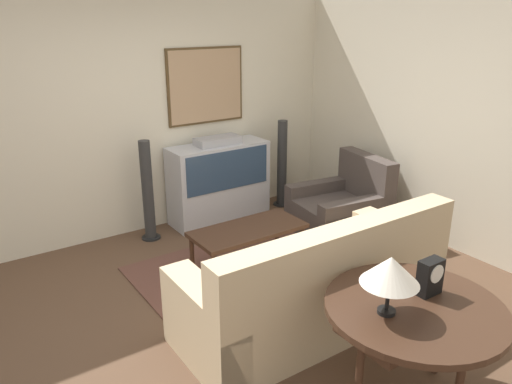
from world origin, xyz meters
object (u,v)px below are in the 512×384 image
at_px(armchair, 342,209).
at_px(speaker_tower_left, 148,193).
at_px(console_table, 415,315).
at_px(couch, 316,288).
at_px(mantel_clock, 430,277).
at_px(speaker_tower_right, 282,166).
at_px(tv, 219,182).
at_px(table_lamp, 390,271).
at_px(coffee_table, 248,232).

height_order(armchair, speaker_tower_left, speaker_tower_left).
xyz_separation_m(armchair, console_table, (-1.56, -2.24, 0.38)).
height_order(couch, console_table, couch).
distance_m(mantel_clock, speaker_tower_left, 3.32).
relative_size(console_table, speaker_tower_right, 0.98).
bearing_deg(tv, speaker_tower_right, -2.22).
height_order(tv, armchair, tv).
height_order(couch, mantel_clock, couch).
xyz_separation_m(console_table, speaker_tower_left, (-0.37, 3.31, -0.11)).
bearing_deg(table_lamp, tv, 76.79).
bearing_deg(coffee_table, console_table, -93.99).
bearing_deg(speaker_tower_left, armchair, -29.09).
distance_m(couch, armchair, 1.95).
height_order(armchair, table_lamp, table_lamp).
xyz_separation_m(tv, speaker_tower_right, (0.93, -0.04, 0.05)).
bearing_deg(console_table, mantel_clock, 15.13).
height_order(mantel_clock, speaker_tower_right, speaker_tower_right).
bearing_deg(speaker_tower_right, table_lamp, -117.61).
xyz_separation_m(mantel_clock, speaker_tower_left, (-0.55, 3.26, -0.30)).
bearing_deg(table_lamp, couch, 73.25).
bearing_deg(speaker_tower_right, coffee_table, -137.69).
distance_m(couch, console_table, 1.04).
bearing_deg(speaker_tower_left, console_table, -83.63).
height_order(tv, table_lamp, table_lamp).
bearing_deg(couch, speaker_tower_right, -121.07).
bearing_deg(speaker_tower_left, speaker_tower_right, 0.00).
relative_size(couch, mantel_clock, 9.32).
distance_m(console_table, speaker_tower_left, 3.33).
bearing_deg(armchair, speaker_tower_left, -110.78).
xyz_separation_m(armchair, table_lamp, (-1.77, -2.19, 0.73)).
bearing_deg(table_lamp, coffee_table, 80.03).
xyz_separation_m(couch, speaker_tower_right, (1.42, 2.33, 0.20)).
bearing_deg(tv, armchair, -48.10).
relative_size(coffee_table, speaker_tower_left, 0.98).
relative_size(couch, speaker_tower_left, 1.96).
xyz_separation_m(couch, mantel_clock, (0.11, -0.94, 0.50)).
xyz_separation_m(coffee_table, speaker_tower_left, (-0.52, 1.23, 0.14)).
bearing_deg(coffee_table, table_lamp, -99.97).
bearing_deg(mantel_clock, table_lamp, 179.83).
bearing_deg(couch, mantel_clock, 97.10).
bearing_deg(console_table, couch, 85.99).
distance_m(coffee_table, mantel_clock, 2.08).
bearing_deg(tv, speaker_tower_left, -177.78).
bearing_deg(armchair, couch, -41.49).
bearing_deg(armchair, coffee_table, -75.38).
xyz_separation_m(couch, console_table, (-0.07, -0.99, 0.32)).
xyz_separation_m(table_lamp, mantel_clock, (0.39, -0.00, -0.16)).
height_order(console_table, mantel_clock, mantel_clock).
distance_m(tv, console_table, 3.40).
bearing_deg(mantel_clock, speaker_tower_left, 99.55).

